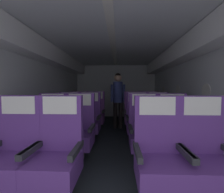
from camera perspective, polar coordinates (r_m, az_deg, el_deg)
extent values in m
cube|color=#23282D|center=(3.43, 0.35, -17.14)|extent=(3.53, 6.46, 0.02)
cube|color=silver|center=(3.68, -26.51, 1.37)|extent=(0.08, 6.06, 2.17)
cube|color=silver|center=(3.57, 28.13, 1.29)|extent=(0.08, 6.06, 2.17)
cube|color=silver|center=(3.37, 0.36, 20.27)|extent=(3.41, 6.06, 0.06)
cube|color=#B6BBBB|center=(6.27, 1.41, 2.21)|extent=(3.41, 0.06, 2.17)
cube|color=white|center=(3.67, -23.90, 15.04)|extent=(0.33, 5.82, 0.36)
cube|color=white|center=(3.57, 25.37, 15.35)|extent=(0.33, 5.82, 0.36)
cube|color=white|center=(3.36, 0.36, 19.62)|extent=(0.12, 5.45, 0.02)
cylinder|color=white|center=(3.01, 32.36, 1.75)|extent=(0.01, 0.26, 0.26)
cylinder|color=white|center=(4.11, 23.92, 2.16)|extent=(0.01, 0.26, 0.26)
cylinder|color=white|center=(5.26, 19.10, 2.38)|extent=(0.01, 0.26, 0.26)
cube|color=#38383D|center=(2.15, -34.25, -27.06)|extent=(0.17, 0.18, 0.23)
cube|color=#5B3384|center=(2.04, -34.45, -21.53)|extent=(0.48, 0.50, 0.23)
cube|color=#5B3384|center=(2.07, -31.34, -8.50)|extent=(0.48, 0.09, 0.64)
cube|color=#28282D|center=(1.85, -28.60, -17.26)|extent=(0.05, 0.42, 0.06)
cube|color=silver|center=(2.00, -32.29, -2.83)|extent=(0.39, 0.01, 0.20)
cube|color=#38383D|center=(1.94, -20.92, -30.30)|extent=(0.17, 0.18, 0.23)
cube|color=#5B3384|center=(1.82, -21.07, -24.33)|extent=(0.48, 0.50, 0.23)
cube|color=#5B3384|center=(1.86, -18.74, -9.53)|extent=(0.48, 0.09, 0.64)
cube|color=#28282D|center=(1.67, -13.42, -19.23)|extent=(0.05, 0.42, 0.06)
cube|color=#28282D|center=(1.84, -28.15, -17.30)|extent=(0.05, 0.42, 0.06)
cube|color=silver|center=(1.78, -19.43, -3.22)|extent=(0.39, 0.01, 0.20)
cube|color=#5B3384|center=(1.92, 33.24, -23.08)|extent=(0.48, 0.50, 0.23)
cube|color=#5B3384|center=(1.96, 30.48, -9.14)|extent=(0.48, 0.09, 0.64)
cube|color=#28282D|center=(1.74, 26.51, -18.42)|extent=(0.05, 0.42, 0.06)
cube|color=silver|center=(1.88, 31.35, -3.15)|extent=(0.39, 0.01, 0.20)
cube|color=#38383D|center=(1.86, 17.93, -31.73)|extent=(0.17, 0.18, 0.23)
cube|color=#5B3384|center=(1.74, 18.06, -25.60)|extent=(0.48, 0.50, 0.23)
cube|color=#5B3384|center=(1.78, 16.48, -10.04)|extent=(0.48, 0.09, 0.64)
cube|color=#28282D|center=(1.73, 26.01, -18.57)|extent=(0.05, 0.42, 0.06)
cube|color=#28282D|center=(1.61, 9.71, -19.94)|extent=(0.05, 0.42, 0.06)
cube|color=silver|center=(1.70, 16.99, -3.47)|extent=(0.39, 0.01, 0.20)
cube|color=#38383D|center=(2.82, -22.83, -19.24)|extent=(0.17, 0.18, 0.23)
cube|color=#5B3384|center=(2.75, -22.93, -14.86)|extent=(0.48, 0.50, 0.23)
cube|color=#5B3384|center=(2.83, -21.31, -5.28)|extent=(0.48, 0.09, 0.64)
cube|color=#28282D|center=(2.60, -18.31, -11.12)|extent=(0.05, 0.42, 0.06)
cube|color=#28282D|center=(2.80, -27.39, -10.31)|extent=(0.05, 0.42, 0.06)
cube|color=silver|center=(2.77, -21.80, -1.10)|extent=(0.39, 0.01, 0.20)
cube|color=#38383D|center=(2.67, -12.91, -20.37)|extent=(0.17, 0.18, 0.23)
cube|color=#5B3384|center=(2.59, -12.97, -15.77)|extent=(0.48, 0.50, 0.23)
cube|color=#5B3384|center=(2.69, -11.90, -5.58)|extent=(0.48, 0.09, 0.64)
cube|color=#28282D|center=(2.48, -7.75, -11.67)|extent=(0.05, 0.42, 0.06)
cube|color=#28282D|center=(2.61, -18.04, -11.10)|extent=(0.05, 0.42, 0.06)
cube|color=silver|center=(2.62, -12.21, -1.18)|extent=(0.39, 0.01, 0.20)
cube|color=#38383D|center=(2.73, 22.85, -20.03)|extent=(0.17, 0.18, 0.23)
cube|color=#5B3384|center=(2.65, 22.95, -15.51)|extent=(0.48, 0.50, 0.23)
cube|color=#5B3384|center=(2.74, 21.62, -5.56)|extent=(0.48, 0.09, 0.64)
cube|color=#28282D|center=(2.68, 27.78, -10.88)|extent=(0.05, 0.42, 0.06)
cube|color=#28282D|center=(2.52, 18.00, -11.56)|extent=(0.05, 0.42, 0.06)
cube|color=silver|center=(2.67, 22.06, -1.24)|extent=(0.39, 0.01, 0.20)
cube|color=#38383D|center=(2.61, 12.48, -20.95)|extent=(0.17, 0.18, 0.23)
cube|color=#5B3384|center=(2.53, 12.54, -16.26)|extent=(0.48, 0.50, 0.23)
cube|color=#5B3384|center=(2.62, 11.86, -5.79)|extent=(0.48, 0.09, 0.64)
cube|color=#28282D|center=(2.52, 17.90, -11.58)|extent=(0.05, 0.42, 0.06)
cube|color=#28282D|center=(2.44, 7.10, -11.93)|extent=(0.05, 0.42, 0.06)
cube|color=silver|center=(2.55, 12.09, -1.28)|extent=(0.39, 0.01, 0.20)
cube|color=#38383D|center=(3.58, -16.64, -14.32)|extent=(0.17, 0.18, 0.23)
cube|color=#5B3384|center=(3.52, -16.70, -10.80)|extent=(0.48, 0.50, 0.23)
cube|color=#5B3384|center=(3.64, -15.73, -3.40)|extent=(0.48, 0.09, 0.64)
cube|color=#28282D|center=(3.41, -13.02, -7.71)|extent=(0.05, 0.42, 0.06)
cube|color=#28282D|center=(3.56, -20.31, -7.36)|extent=(0.05, 0.42, 0.06)
cube|color=silver|center=(3.57, -16.02, -0.13)|extent=(0.39, 0.01, 0.20)
cube|color=#38383D|center=(3.48, -8.93, -14.76)|extent=(0.17, 0.18, 0.23)
cube|color=#5B3384|center=(3.41, -8.96, -11.14)|extent=(0.48, 0.50, 0.23)
cube|color=#5B3384|center=(3.54, -8.35, -3.50)|extent=(0.48, 0.09, 0.64)
cube|color=#28282D|center=(3.33, -5.04, -7.89)|extent=(0.05, 0.42, 0.06)
cube|color=#28282D|center=(3.42, -12.84, -7.66)|extent=(0.05, 0.42, 0.06)
cube|color=silver|center=(3.47, -8.53, -0.14)|extent=(0.39, 0.01, 0.20)
cube|color=#38383D|center=(3.53, 17.59, -14.59)|extent=(0.17, 0.18, 0.23)
cube|color=#5B3384|center=(3.47, 17.65, -11.02)|extent=(0.48, 0.50, 0.23)
cube|color=#5B3384|center=(3.59, 16.90, -3.50)|extent=(0.48, 0.09, 0.64)
cube|color=#28282D|center=(3.49, 21.42, -7.57)|extent=(0.05, 0.42, 0.06)
cube|color=#28282D|center=(3.37, 13.86, -7.83)|extent=(0.05, 0.42, 0.06)
cube|color=silver|center=(3.52, 17.15, -0.19)|extent=(0.39, 0.01, 0.20)
cube|color=#38383D|center=(3.44, 9.83, -14.98)|extent=(0.17, 0.18, 0.23)
cube|color=#5B3384|center=(3.37, 9.86, -11.31)|extent=(0.48, 0.50, 0.23)
cube|color=#5B3384|center=(3.50, 9.49, -3.58)|extent=(0.48, 0.09, 0.64)
cube|color=#28282D|center=(3.37, 13.85, -7.84)|extent=(0.05, 0.42, 0.06)
cube|color=#28282D|center=(3.31, 5.86, -7.97)|extent=(0.05, 0.42, 0.06)
cube|color=silver|center=(3.43, 9.62, -0.18)|extent=(0.39, 0.01, 0.20)
cube|color=#38383D|center=(4.40, -12.76, -11.01)|extent=(0.17, 0.18, 0.23)
cube|color=#753D8E|center=(4.35, -12.79, -8.11)|extent=(0.48, 0.50, 0.23)
cube|color=#753D8E|center=(4.48, -12.16, -2.17)|extent=(0.48, 0.09, 0.64)
cube|color=#28282D|center=(4.26, -9.79, -5.54)|extent=(0.05, 0.42, 0.06)
cube|color=#28282D|center=(4.38, -15.77, -5.37)|extent=(0.05, 0.42, 0.06)
cube|color=silver|center=(4.42, -12.35, 0.49)|extent=(0.39, 0.01, 0.20)
cube|color=#38383D|center=(4.29, -6.42, -11.32)|extent=(0.17, 0.18, 0.23)
cube|color=#753D8E|center=(4.24, -6.44, -8.35)|extent=(0.48, 0.50, 0.23)
cube|color=#753D8E|center=(4.38, -6.05, -2.24)|extent=(0.48, 0.09, 0.64)
cube|color=#28282D|center=(4.17, -3.29, -5.68)|extent=(0.05, 0.42, 0.06)
cube|color=#28282D|center=(4.24, -9.57, -5.57)|extent=(0.05, 0.42, 0.06)
cube|color=silver|center=(4.31, -6.17, 0.48)|extent=(0.39, 0.01, 0.20)
cube|color=#38383D|center=(4.34, 14.70, -11.20)|extent=(0.17, 0.18, 0.23)
cube|color=#753D8E|center=(4.29, 14.74, -8.27)|extent=(0.48, 0.50, 0.23)
cube|color=#753D8E|center=(4.43, 14.25, -2.25)|extent=(0.48, 0.09, 0.64)
cube|color=#28282D|center=(4.32, 17.80, -5.52)|extent=(0.05, 0.42, 0.06)
cube|color=#28282D|center=(4.22, 11.68, -5.64)|extent=(0.05, 0.42, 0.06)
cube|color=silver|center=(4.37, 14.42, 0.44)|extent=(0.39, 0.01, 0.20)
cube|color=#38383D|center=(4.28, 8.14, -11.36)|extent=(0.17, 0.18, 0.23)
cube|color=#753D8E|center=(4.23, 8.16, -8.38)|extent=(0.48, 0.50, 0.23)
cube|color=#753D8E|center=(4.37, 7.94, -2.26)|extent=(0.48, 0.09, 0.64)
cube|color=#28282D|center=(4.22, 11.34, -5.63)|extent=(0.05, 0.42, 0.06)
cube|color=#28282D|center=(4.18, 5.00, -5.67)|extent=(0.05, 0.42, 0.06)
cube|color=silver|center=(4.31, 8.02, 0.46)|extent=(0.39, 0.01, 0.20)
cylinder|color=black|center=(4.45, 1.22, -7.18)|extent=(0.11, 0.11, 0.77)
cylinder|color=black|center=(4.45, 3.30, -7.19)|extent=(0.11, 0.11, 0.77)
cylinder|color=navy|center=(4.38, 2.28, 1.69)|extent=(0.28, 0.28, 0.60)
cylinder|color=navy|center=(4.38, -0.07, 1.30)|extent=(0.07, 0.07, 0.51)
cylinder|color=navy|center=(4.38, 4.63, 1.29)|extent=(0.07, 0.07, 0.51)
sphere|color=tan|center=(4.39, 2.29, 7.19)|extent=(0.22, 0.22, 0.22)
sphere|color=black|center=(4.39, 2.29, 7.76)|extent=(0.19, 0.19, 0.19)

